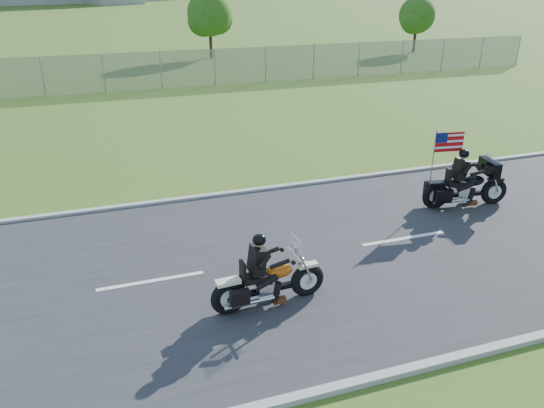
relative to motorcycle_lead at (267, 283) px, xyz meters
name	(u,v)px	position (x,y,z in m)	size (l,w,h in m)	color
ground	(244,267)	(-0.04, 1.52, -0.50)	(420.00, 420.00, 0.00)	#3E5C1D
road	(244,266)	(-0.04, 1.52, -0.48)	(120.00, 8.00, 0.04)	#28282B
curb_north	(205,197)	(-0.04, 5.57, -0.45)	(120.00, 0.18, 0.12)	#9E9B93
curb_south	(316,393)	(-0.04, -2.53, -0.45)	(120.00, 0.18, 0.12)	#9E9B93
fence	(43,76)	(-5.04, 21.52, 0.50)	(60.00, 0.03, 2.00)	gray
tree_fence_near	(210,16)	(6.00, 31.56, 2.47)	(3.52, 3.28, 4.75)	#382316
tree_fence_far	(417,17)	(22.00, 29.55, 2.14)	(3.08, 2.87, 4.20)	#382316
motorcycle_lead	(267,283)	(0.00, 0.00, 0.00)	(2.34, 0.65, 1.57)	black
motorcycle_follow	(465,187)	(6.56, 2.75, 0.07)	(2.47, 0.92, 2.06)	black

